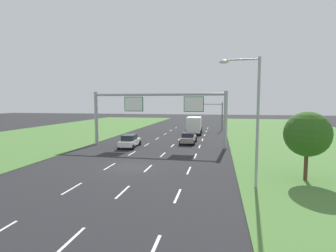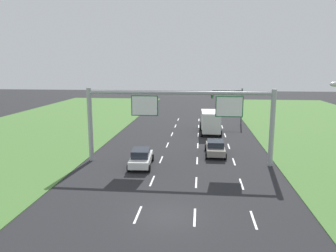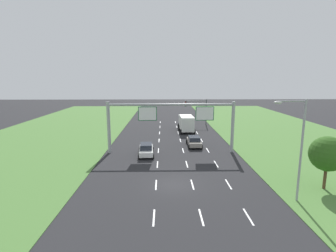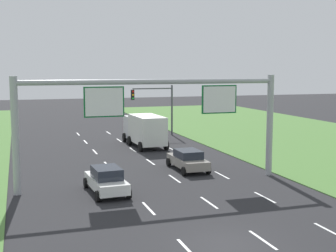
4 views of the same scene
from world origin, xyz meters
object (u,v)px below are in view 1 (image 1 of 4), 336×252
(traffic_light_mast, at_px, (212,111))
(roadside_tree_near, at_px, (307,134))
(car_near_red, at_px, (188,138))
(sign_gantry, at_px, (159,108))
(car_lead_silver, at_px, (130,141))
(street_lamp, at_px, (252,111))
(box_truck, at_px, (194,124))

(traffic_light_mast, distance_m, roadside_tree_near, 34.16)
(car_near_red, xyz_separation_m, traffic_light_mast, (2.74, 17.77, 3.09))
(sign_gantry, bearing_deg, car_lead_silver, -159.48)
(street_lamp, bearing_deg, car_near_red, 108.97)
(traffic_light_mast, distance_m, street_lamp, 35.82)
(street_lamp, relative_size, roadside_tree_near, 1.71)
(street_lamp, bearing_deg, traffic_light_mast, 95.46)
(sign_gantry, relative_size, roadside_tree_near, 3.46)
(box_truck, bearing_deg, car_near_red, -90.51)
(car_lead_silver, xyz_separation_m, roadside_tree_near, (17.10, -11.02, 2.57))
(car_lead_silver, bearing_deg, street_lamp, -48.95)
(traffic_light_mast, bearing_deg, car_near_red, -98.75)
(car_near_red, distance_m, roadside_tree_near, 18.80)
(car_lead_silver, bearing_deg, box_truck, 64.11)
(sign_gantry, distance_m, traffic_light_mast, 21.91)
(car_lead_silver, distance_m, street_lamp, 19.12)
(car_near_red, relative_size, traffic_light_mast, 0.80)
(box_truck, relative_size, sign_gantry, 0.43)
(car_near_red, distance_m, traffic_light_mast, 18.24)
(car_lead_silver, relative_size, roadside_tree_near, 0.91)
(sign_gantry, xyz_separation_m, street_lamp, (9.55, -14.63, 0.23))
(roadside_tree_near, bearing_deg, traffic_light_mast, 102.67)
(car_near_red, distance_m, box_truck, 11.41)
(car_near_red, height_order, traffic_light_mast, traffic_light_mast)
(box_truck, distance_m, sign_gantry, 15.29)
(car_lead_silver, bearing_deg, roadside_tree_near, -36.06)
(sign_gantry, xyz_separation_m, traffic_light_mast, (6.15, 21.01, -0.99))
(box_truck, xyz_separation_m, traffic_light_mast, (2.98, 6.39, 2.21))
(street_lamp, distance_m, roadside_tree_near, 4.99)
(box_truck, bearing_deg, street_lamp, -79.41)
(car_near_red, relative_size, street_lamp, 0.53)
(box_truck, height_order, sign_gantry, sign_gantry)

